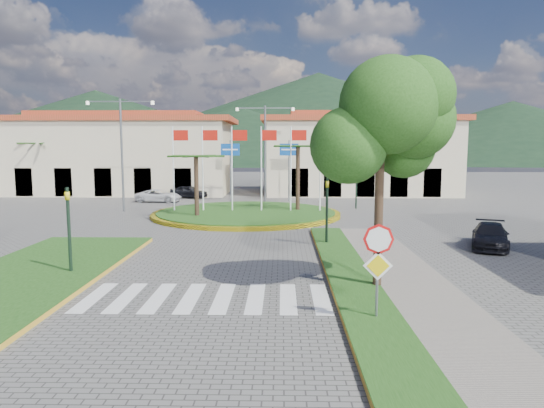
{
  "coord_description": "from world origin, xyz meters",
  "views": [
    {
      "loc": [
        2.4,
        -10.4,
        4.61
      ],
      "look_at": [
        2.02,
        8.0,
        2.45
      ],
      "focal_mm": 32.0,
      "sensor_mm": 36.0,
      "label": 1
    }
  ],
  "objects_px": {
    "roundabout_island": "(246,213)",
    "deciduous_tree": "(381,129)",
    "car_side_right": "(490,236)",
    "white_van": "(159,196)",
    "car_dark_a": "(189,192)",
    "stop_sign": "(378,257)",
    "car_dark_b": "(340,190)"
  },
  "relations": [
    {
      "from": "deciduous_tree",
      "to": "white_van",
      "type": "height_order",
      "value": "deciduous_tree"
    },
    {
      "from": "stop_sign",
      "to": "car_side_right",
      "type": "distance_m",
      "value": 12.16
    },
    {
      "from": "roundabout_island",
      "to": "car_dark_b",
      "type": "distance_m",
      "value": 14.96
    },
    {
      "from": "deciduous_tree",
      "to": "car_dark_a",
      "type": "bearing_deg",
      "value": 112.29
    },
    {
      "from": "roundabout_island",
      "to": "stop_sign",
      "type": "height_order",
      "value": "roundabout_island"
    },
    {
      "from": "stop_sign",
      "to": "deciduous_tree",
      "type": "relative_size",
      "value": 0.39
    },
    {
      "from": "stop_sign",
      "to": "white_van",
      "type": "xyz_separation_m",
      "value": [
        -12.9,
        28.04,
        -1.26
      ]
    },
    {
      "from": "white_van",
      "to": "car_dark_a",
      "type": "height_order",
      "value": "car_dark_a"
    },
    {
      "from": "roundabout_island",
      "to": "car_side_right",
      "type": "xyz_separation_m",
      "value": [
        12.0,
        -10.24,
        0.38
      ]
    },
    {
      "from": "roundabout_island",
      "to": "car_side_right",
      "type": "height_order",
      "value": "roundabout_island"
    },
    {
      "from": "roundabout_island",
      "to": "deciduous_tree",
      "type": "xyz_separation_m",
      "value": [
        5.5,
        -17.0,
        5.0
      ]
    },
    {
      "from": "deciduous_tree",
      "to": "car_side_right",
      "type": "xyz_separation_m",
      "value": [
        6.5,
        6.76,
        -4.62
      ]
    },
    {
      "from": "roundabout_island",
      "to": "car_dark_b",
      "type": "xyz_separation_m",
      "value": [
        7.82,
        12.75,
        0.44
      ]
    },
    {
      "from": "stop_sign",
      "to": "deciduous_tree",
      "type": "height_order",
      "value": "deciduous_tree"
    },
    {
      "from": "stop_sign",
      "to": "white_van",
      "type": "bearing_deg",
      "value": 114.7
    },
    {
      "from": "car_dark_b",
      "to": "stop_sign",
      "type": "bearing_deg",
      "value": -169.05
    },
    {
      "from": "roundabout_island",
      "to": "car_dark_b",
      "type": "bearing_deg",
      "value": 58.48
    },
    {
      "from": "white_van",
      "to": "roundabout_island",
      "type": "bearing_deg",
      "value": -131.29
    },
    {
      "from": "stop_sign",
      "to": "car_dark_a",
      "type": "xyz_separation_m",
      "value": [
        -10.95,
        31.22,
        -1.21
      ]
    },
    {
      "from": "roundabout_island",
      "to": "car_side_right",
      "type": "bearing_deg",
      "value": -40.5
    },
    {
      "from": "car_dark_b",
      "to": "car_side_right",
      "type": "relative_size",
      "value": 0.97
    },
    {
      "from": "roundabout_island",
      "to": "deciduous_tree",
      "type": "height_order",
      "value": "deciduous_tree"
    },
    {
      "from": "roundabout_island",
      "to": "car_dark_a",
      "type": "relative_size",
      "value": 3.72
    },
    {
      "from": "stop_sign",
      "to": "car_side_right",
      "type": "relative_size",
      "value": 0.69
    },
    {
      "from": "car_dark_a",
      "to": "car_side_right",
      "type": "bearing_deg",
      "value": -121.81
    },
    {
      "from": "white_van",
      "to": "car_side_right",
      "type": "relative_size",
      "value": 1.0
    },
    {
      "from": "white_van",
      "to": "car_dark_a",
      "type": "bearing_deg",
      "value": -27.69
    },
    {
      "from": "white_van",
      "to": "stop_sign",
      "type": "bearing_deg",
      "value": -151.59
    },
    {
      "from": "roundabout_island",
      "to": "car_dark_b",
      "type": "height_order",
      "value": "roundabout_island"
    },
    {
      "from": "stop_sign",
      "to": "white_van",
      "type": "relative_size",
      "value": 0.7
    },
    {
      "from": "stop_sign",
      "to": "car_dark_a",
      "type": "bearing_deg",
      "value": 109.33
    },
    {
      "from": "white_van",
      "to": "car_side_right",
      "type": "bearing_deg",
      "value": -128.67
    }
  ]
}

